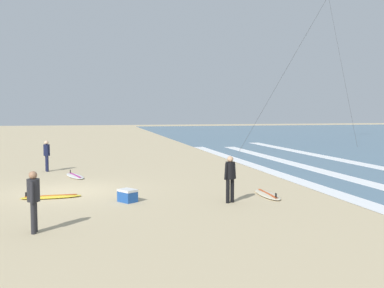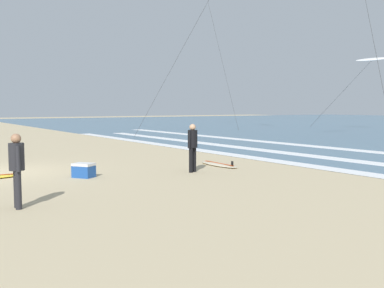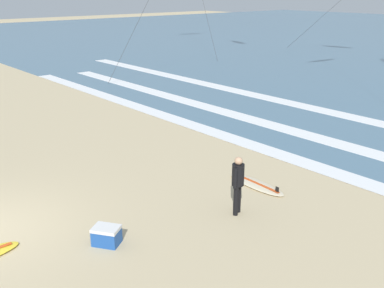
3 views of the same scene
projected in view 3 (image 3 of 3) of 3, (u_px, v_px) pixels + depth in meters
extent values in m
cube|color=white|center=(242.00, 142.00, 17.57)|extent=(36.92, 0.84, 0.01)
cube|color=white|center=(320.00, 139.00, 17.92)|extent=(39.29, 0.94, 0.01)
cube|color=white|center=(321.00, 110.00, 22.08)|extent=(42.74, 1.01, 0.01)
cylinder|color=black|center=(236.00, 201.00, 11.81)|extent=(0.13, 0.13, 0.82)
cylinder|color=black|center=(239.00, 198.00, 11.98)|extent=(0.13, 0.13, 0.82)
cylinder|color=black|center=(238.00, 175.00, 11.67)|extent=(0.32, 0.32, 0.58)
cylinder|color=black|center=(235.00, 178.00, 11.52)|extent=(0.14, 0.16, 0.56)
cylinder|color=black|center=(241.00, 173.00, 11.83)|extent=(0.14, 0.16, 0.56)
sphere|color=tan|center=(239.00, 161.00, 11.54)|extent=(0.21, 0.21, 0.21)
ellipsoid|color=beige|center=(256.00, 184.00, 13.68)|extent=(2.12, 0.67, 0.09)
cube|color=#D84C19|center=(256.00, 183.00, 13.67)|extent=(1.79, 0.16, 0.01)
cube|color=black|center=(277.00, 190.00, 13.04)|extent=(0.12, 0.02, 0.16)
cylinder|color=#333333|center=(322.00, 16.00, 40.90)|extent=(8.52, 1.47, 6.45)
cube|color=#1E4C9E|center=(107.00, 237.00, 10.54)|extent=(0.74, 0.70, 0.36)
cube|color=silver|center=(106.00, 229.00, 10.46)|extent=(0.76, 0.72, 0.08)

